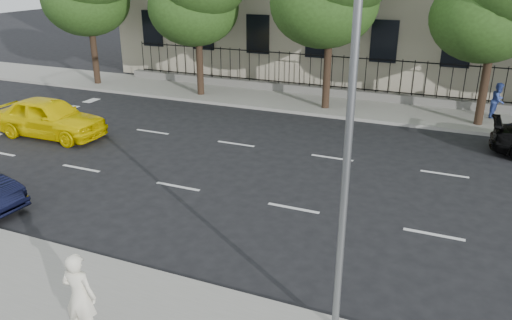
{
  "coord_description": "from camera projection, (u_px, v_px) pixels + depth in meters",
  "views": [
    {
      "loc": [
        4.15,
        -10.21,
        6.83
      ],
      "look_at": [
        -1.43,
        3.0,
        1.15
      ],
      "focal_mm": 35.0,
      "sensor_mm": 36.0,
      "label": 1
    }
  ],
  "objects": [
    {
      "name": "ground",
      "position": [
        262.0,
        249.0,
        12.76
      ],
      "size": [
        120.0,
        120.0,
        0.0
      ],
      "primitive_type": "plane",
      "color": "black",
      "rests_on": "ground"
    },
    {
      "name": "crosswalk",
      "position": [
        5.0,
        131.0,
        21.76
      ],
      "size": [
        0.5,
        12.1,
        0.01
      ],
      "primitive_type": null,
      "color": "silver",
      "rests_on": "ground"
    },
    {
      "name": "far_sidewalk",
      "position": [
        369.0,
        109.0,
        24.73
      ],
      "size": [
        60.0,
        4.0,
        0.15
      ],
      "primitive_type": "cube",
      "color": "gray",
      "rests_on": "ground"
    },
    {
      "name": "lane_markings",
      "position": [
        315.0,
        180.0,
        16.83
      ],
      "size": [
        49.6,
        4.62,
        0.01
      ],
      "primitive_type": null,
      "color": "silver",
      "rests_on": "ground"
    },
    {
      "name": "street_light",
      "position": [
        360.0,
        69.0,
        8.45
      ],
      "size": [
        0.25,
        3.32,
        8.05
      ],
      "color": "slate",
      "rests_on": "near_sidewalk"
    },
    {
      "name": "pedestrian_far",
      "position": [
        498.0,
        100.0,
        22.84
      ],
      "size": [
        0.87,
        0.97,
        1.63
      ],
      "primitive_type": "imported",
      "rotation": [
        0.0,
        0.0,
        1.19
      ],
      "color": "#334896",
      "rests_on": "far_sidewalk"
    },
    {
      "name": "iron_fence",
      "position": [
        376.0,
        90.0,
        25.97
      ],
      "size": [
        30.0,
        0.5,
        2.2
      ],
      "color": "slate",
      "rests_on": "far_sidewalk"
    },
    {
      "name": "yellow_taxi",
      "position": [
        50.0,
        117.0,
        20.81
      ],
      "size": [
        4.9,
        2.04,
        1.66
      ],
      "primitive_type": "imported",
      "rotation": [
        0.0,
        0.0,
        1.59
      ],
      "color": "#FFE200",
      "rests_on": "ground"
    },
    {
      "name": "woman_near",
      "position": [
        80.0,
        297.0,
        9.26
      ],
      "size": [
        0.71,
        0.51,
        1.82
      ],
      "primitive_type": "imported",
      "rotation": [
        0.0,
        0.0,
        3.26
      ],
      "color": "white",
      "rests_on": "near_sidewalk"
    }
  ]
}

